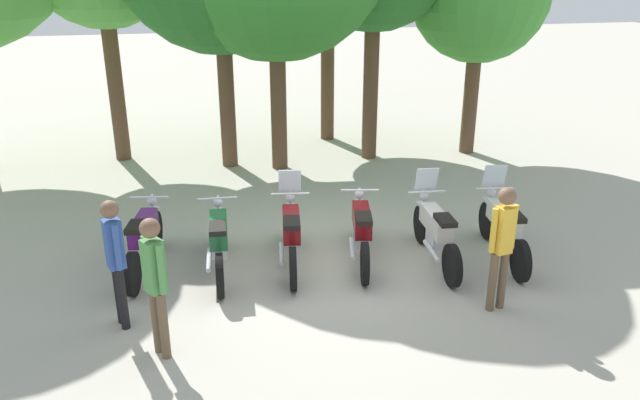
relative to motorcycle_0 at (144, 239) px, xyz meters
The scene contains 10 objects.
ground_plane 2.86m from the motorcycle_0, 12.11° to the right, with size 80.00×80.00×0.00m, color #ADA899.
motorcycle_0 is the anchor object (origin of this frame).
motorcycle_1 1.15m from the motorcycle_0, 17.25° to the right, with size 0.63×2.19×0.99m.
motorcycle_2 2.25m from the motorcycle_0, 10.54° to the right, with size 0.74×2.17×1.37m.
motorcycle_3 3.36m from the motorcycle_0, ahead, with size 0.81×2.14×0.99m.
motorcycle_4 4.51m from the motorcycle_0, 11.48° to the right, with size 0.66×2.19×1.37m.
motorcycle_5 5.62m from the motorcycle_0, 10.51° to the right, with size 0.75×2.17×1.37m.
person_0 2.45m from the motorcycle_0, 85.43° to the right, with size 0.32×0.39×1.77m.
person_1 5.24m from the motorcycle_0, 28.19° to the right, with size 0.41×0.26×1.76m.
person_2 1.70m from the motorcycle_0, 100.13° to the right, with size 0.29×0.41×1.74m.
Camera 1 is at (-2.32, -8.25, 4.32)m, focal length 34.04 mm.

